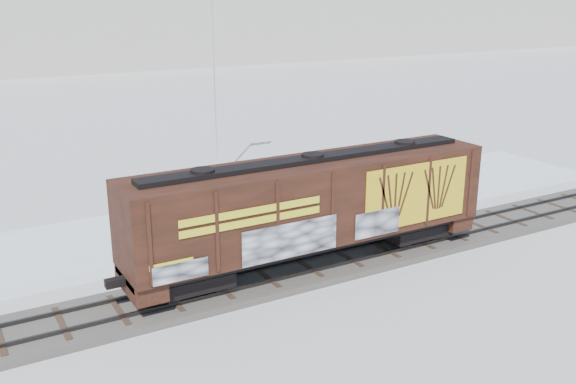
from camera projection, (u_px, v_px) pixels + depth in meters
ground at (381, 253)px, 29.09m from camera, size 500.00×500.00×0.00m
rail_track at (381, 250)px, 29.05m from camera, size 50.00×3.40×0.43m
parking_strip at (297, 208)px, 35.30m from camera, size 40.00×8.00×0.03m
hopper_railcar at (312, 204)px, 26.43m from camera, size 15.91×3.06×4.58m
flagpole at (216, 104)px, 38.89m from camera, size 2.30×0.90×12.97m
car_silver at (168, 218)px, 31.58m from camera, size 4.35×3.16×1.38m
car_white at (283, 201)px, 34.01m from camera, size 4.56×2.25×1.44m
car_dark at (413, 171)px, 40.10m from camera, size 4.54×2.35×1.26m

